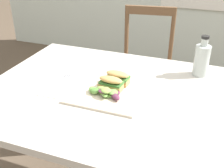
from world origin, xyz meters
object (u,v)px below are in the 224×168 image
(chair_wooden_far, at_px, (146,68))
(sandwich_half_back, at_px, (118,77))
(sandwich_half_front, at_px, (111,83))
(bottle_cold_brew, at_px, (201,61))
(fork_on_napkin, at_px, (61,82))
(dining_table, at_px, (119,119))
(plate_lunch, at_px, (109,91))

(chair_wooden_far, height_order, sandwich_half_back, chair_wooden_far)
(chair_wooden_far, relative_size, sandwich_half_front, 8.15)
(bottle_cold_brew, bearing_deg, fork_on_napkin, -152.03)
(fork_on_napkin, bearing_deg, sandwich_half_front, 3.37)
(sandwich_half_back, distance_m, fork_on_napkin, 0.25)
(dining_table, xyz_separation_m, bottle_cold_brew, (0.30, 0.29, 0.20))
(chair_wooden_far, distance_m, fork_on_napkin, 0.97)
(sandwich_half_front, height_order, sandwich_half_back, same)
(sandwich_half_front, bearing_deg, bottle_cold_brew, 40.64)
(sandwich_half_front, xyz_separation_m, sandwich_half_back, (0.01, 0.06, 0.00))
(dining_table, distance_m, bottle_cold_brew, 0.46)
(bottle_cold_brew, bearing_deg, sandwich_half_front, -139.36)
(sandwich_half_back, relative_size, fork_on_napkin, 0.58)
(chair_wooden_far, bearing_deg, dining_table, -83.79)
(dining_table, relative_size, fork_on_napkin, 6.21)
(sandwich_half_front, height_order, fork_on_napkin, sandwich_half_front)
(sandwich_half_back, height_order, bottle_cold_brew, bottle_cold_brew)
(sandwich_half_front, bearing_deg, chair_wooden_far, 93.86)
(sandwich_half_back, bearing_deg, dining_table, -64.92)
(chair_wooden_far, height_order, plate_lunch, chair_wooden_far)
(plate_lunch, xyz_separation_m, sandwich_half_front, (0.00, 0.02, 0.03))
(sandwich_half_front, bearing_deg, fork_on_napkin, -176.63)
(dining_table, relative_size, plate_lunch, 3.92)
(dining_table, distance_m, sandwich_half_back, 0.19)
(plate_lunch, bearing_deg, sandwich_half_front, 75.57)
(bottle_cold_brew, bearing_deg, plate_lunch, -138.18)
(plate_lunch, bearing_deg, sandwich_half_back, 80.42)
(sandwich_half_back, bearing_deg, fork_on_napkin, -163.31)
(dining_table, bearing_deg, plate_lunch, -162.46)
(fork_on_napkin, bearing_deg, chair_wooden_far, 79.23)
(fork_on_napkin, bearing_deg, plate_lunch, -0.53)
(dining_table, xyz_separation_m, fork_on_napkin, (-0.27, -0.01, 0.14))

